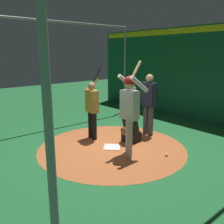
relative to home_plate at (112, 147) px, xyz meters
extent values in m
plane|color=#216633|center=(0.00, 0.00, -0.01)|extent=(26.09, 26.09, 0.00)
cylinder|color=#B76033|center=(0.00, 0.00, -0.01)|extent=(3.79, 3.79, 0.01)
cube|color=white|center=(0.00, 0.00, 0.00)|extent=(0.59, 0.59, 0.01)
cylinder|color=#B3B3B7|center=(0.12, 0.76, 0.44)|extent=(0.15, 0.15, 0.90)
cylinder|color=#B3B3B7|center=(-0.12, 0.49, 0.44)|extent=(0.15, 0.15, 0.90)
cube|color=silver|center=(0.00, 0.63, 1.23)|extent=(0.22, 0.44, 0.68)
cylinder|color=silver|center=(-0.10, 0.83, 1.71)|extent=(0.54, 0.09, 0.42)
cylinder|color=silver|center=(-0.10, 0.43, 1.71)|extent=(0.54, 0.09, 0.42)
sphere|color=tan|center=(0.00, 0.63, 1.70)|extent=(0.23, 0.23, 0.23)
sphere|color=#A51414|center=(0.00, 0.63, 1.76)|extent=(0.26, 0.26, 0.26)
cylinder|color=tan|center=(-0.22, 0.50, 1.84)|extent=(0.54, 0.06, 0.73)
cube|color=black|center=(-0.71, -0.01, 0.13)|extent=(0.40, 0.40, 0.28)
cube|color=black|center=(-0.67, -0.01, 0.48)|extent=(0.30, 0.40, 0.46)
sphere|color=brown|center=(-0.65, -0.01, 0.80)|extent=(0.21, 0.21, 0.21)
cube|color=gray|center=(-0.55, -0.01, 0.80)|extent=(0.03, 0.19, 0.19)
ellipsoid|color=brown|center=(-0.39, 0.05, 0.37)|extent=(0.12, 0.28, 0.22)
cylinder|color=#4C4C51|center=(-1.48, 0.01, 0.43)|extent=(0.15, 0.15, 0.88)
cylinder|color=#4C4C51|center=(-1.48, -0.19, 0.43)|extent=(0.15, 0.15, 0.88)
cube|color=#1E2338|center=(-1.48, -0.09, 1.21)|extent=(0.22, 0.42, 0.69)
cylinder|color=#1E2338|center=(-1.48, 0.11, 1.27)|extent=(0.09, 0.09, 0.58)
cylinder|color=#1E2338|center=(-1.48, -0.30, 1.27)|extent=(0.09, 0.09, 0.58)
sphere|color=tan|center=(-1.48, -0.09, 1.68)|extent=(0.23, 0.23, 0.23)
cylinder|color=black|center=(0.00, -0.79, 0.38)|extent=(0.15, 0.15, 0.78)
cylinder|color=black|center=(-0.03, -0.98, 0.38)|extent=(0.15, 0.15, 0.78)
cube|color=#B3883A|center=(-0.01, -0.88, 1.08)|extent=(0.28, 0.45, 0.62)
cylinder|color=#B3883A|center=(0.02, -0.69, 1.13)|extent=(0.09, 0.09, 0.52)
cylinder|color=#B3883A|center=(-0.14, -1.07, 1.49)|extent=(0.47, 0.16, 0.40)
sphere|color=#9E704C|center=(-0.01, -0.88, 1.50)|extent=(0.20, 0.20, 0.20)
cylinder|color=black|center=(-0.22, -1.06, 1.61)|extent=(0.47, 0.13, 0.74)
cube|color=#145133|center=(-4.05, 0.00, 1.64)|extent=(0.20, 10.09, 3.31)
cube|color=yellow|center=(-3.94, 0.00, 3.15)|extent=(0.03, 9.89, 0.20)
cylinder|color=gray|center=(-2.98, -2.76, 1.66)|extent=(0.08, 0.08, 3.35)
cylinder|color=gray|center=(2.98, 2.76, 1.66)|extent=(0.08, 0.08, 3.35)
cylinder|color=gray|center=(0.00, -2.76, 3.34)|extent=(5.97, 0.07, 0.07)
sphere|color=white|center=(-1.04, -0.15, 0.03)|extent=(0.07, 0.07, 0.07)
sphere|color=white|center=(-0.64, 1.26, 0.03)|extent=(0.07, 0.07, 0.07)
camera|label=1|loc=(3.81, 4.56, 2.39)|focal=39.09mm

